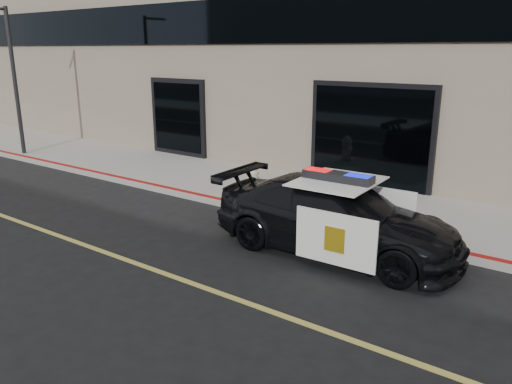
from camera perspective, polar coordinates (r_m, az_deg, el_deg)
The scene contains 5 objects.
ground at distance 7.77m, azimuth -1.71°, elevation -12.36°, with size 120.00×120.00×0.00m, color black.
sidewalk_n at distance 12.01m, azimuth 13.68°, elevation -1.99°, with size 60.00×3.50×0.15m, color gray.
police_car at distance 9.40m, azimuth 9.14°, elevation -2.81°, with size 2.28×4.80×1.54m.
fire_hydrant at distance 12.34m, azimuth -0.41°, elevation 1.17°, with size 0.37×0.52×0.82m.
street_light at distance 19.22m, azimuth -26.09°, elevation 11.95°, with size 0.14×1.25×4.91m.
Camera 1 is at (4.18, -5.42, 3.69)m, focal length 35.00 mm.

